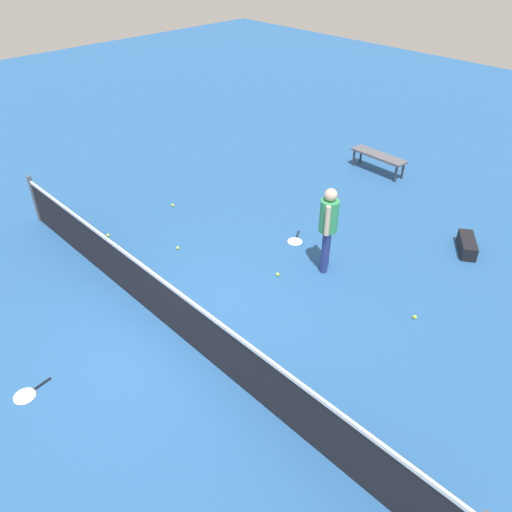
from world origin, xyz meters
The scene contains 13 objects.
ground_plane centered at (0.00, 0.00, 0.00)m, with size 40.00×40.00×0.00m, color #265693.
court_net centered at (0.00, 0.00, 0.50)m, with size 10.09×0.09×1.07m.
player_near_side centered at (-0.54, -3.13, 1.01)m, with size 0.47×0.49×1.70m.
tennis_racket_near_player centered at (0.49, -3.43, 0.01)m, with size 0.45×0.59×0.03m.
tennis_racket_far_player centered at (0.42, 2.32, 0.01)m, with size 0.36×0.60×0.03m.
tennis_ball_near_player centered at (-2.53, -3.11, 0.03)m, with size 0.07×0.07×0.07m, color #C6E033.
tennis_ball_by_net centered at (3.36, -0.73, 0.03)m, with size 0.07×0.07×0.07m, color #C6E033.
tennis_ball_midcourt centered at (1.95, -1.49, 0.03)m, with size 0.07×0.07×0.07m, color #C6E033.
tennis_ball_baseline centered at (-0.09, -2.31, 0.03)m, with size 0.07×0.07×0.07m, color #C6E033.
tennis_ball_stray_left centered at (3.47, -2.49, 0.03)m, with size 0.07×0.07×0.07m, color #C6E033.
tennis_ball_stray_right centered at (-2.25, -0.47, 0.03)m, with size 0.07×0.07×0.07m, color #C6E033.
courtside_bench centered at (1.28, -7.46, 0.42)m, with size 1.51×0.46×0.48m.
equipment_bag centered at (-2.12, -5.68, 0.14)m, with size 0.69×0.82×0.28m.
Camera 1 is at (-5.32, 3.31, 5.74)m, focal length 35.64 mm.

